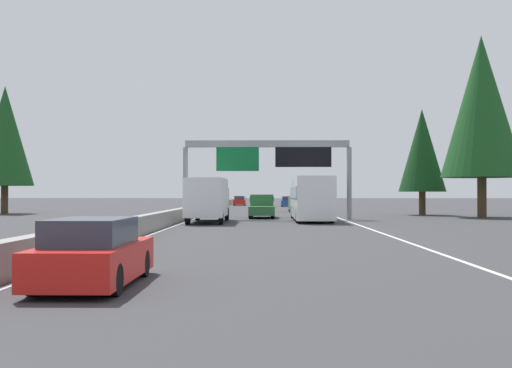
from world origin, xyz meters
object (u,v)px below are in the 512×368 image
object	(u,v)px
sedan_near_right	(287,202)
conifer_left_near	(5,136)
pickup_far_center	(262,206)
sedan_distant_b	(240,201)
sign_gantry_overhead	(270,157)
sedan_mid_right	(93,254)
bus_far_left	(311,197)
minivan_near_center	(299,203)
box_truck_far_right	(208,199)
conifer_right_mid	(422,151)
conifer_right_near	(481,106)

from	to	relation	value
sedan_near_right	conifer_left_near	world-z (taller)	conifer_left_near
pickup_far_center	sedan_distant_b	xyz separation A→B (m)	(48.16, 3.85, -0.23)
sign_gantry_overhead	sedan_mid_right	distance (m)	33.91
sedan_distant_b	conifer_left_near	distance (m)	44.94
sedan_mid_right	sign_gantry_overhead	bearing A→B (deg)	-6.82
sign_gantry_overhead	sedan_near_right	world-z (taller)	sign_gantry_overhead
bus_far_left	minivan_near_center	bearing A→B (deg)	-0.41
box_truck_far_right	sedan_distant_b	bearing A→B (deg)	0.29
bus_far_left	minivan_near_center	size ratio (longest dim) A/B	2.30
bus_far_left	conifer_right_mid	xyz separation A→B (m)	(10.82, -10.77, 4.07)
bus_far_left	conifer_left_near	bearing A→B (deg)	64.21
bus_far_left	box_truck_far_right	distance (m)	7.85
pickup_far_center	sedan_near_right	world-z (taller)	pickup_far_center
conifer_right_near	bus_far_left	bearing A→B (deg)	110.14
sedan_near_right	box_truck_far_right	xyz separation A→B (m)	(-47.86, 6.97, 0.93)
sign_gantry_overhead	minivan_near_center	world-z (taller)	sign_gantry_overhead
sedan_near_right	bus_far_left	bearing A→B (deg)	-179.79
sign_gantry_overhead	conifer_right_mid	bearing A→B (deg)	-55.95
conifer_right_near	conifer_left_near	size ratio (longest dim) A/B	1.21
conifer_right_mid	sedan_near_right	bearing A→B (deg)	17.94
sedan_mid_right	conifer_right_near	bearing A→B (deg)	-29.66
minivan_near_center	sedan_distant_b	bearing A→B (deg)	12.76
sign_gantry_overhead	box_truck_far_right	distance (m)	7.08
sedan_mid_right	conifer_right_near	distance (m)	43.48
sedan_near_right	conifer_right_mid	distance (m)	35.86
sedan_near_right	minivan_near_center	size ratio (longest dim) A/B	0.88
sedan_mid_right	sedan_distant_b	size ratio (longest dim) A/B	1.00
sedan_near_right	sedan_distant_b	world-z (taller)	same
bus_far_left	minivan_near_center	xyz separation A→B (m)	(19.52, -0.14, -0.77)
bus_far_left	conifer_right_mid	size ratio (longest dim) A/B	1.21
conifer_left_near	sedan_distant_b	bearing A→B (deg)	-27.72
sign_gantry_overhead	bus_far_left	world-z (taller)	sign_gantry_overhead
bus_far_left	minivan_near_center	world-z (taller)	bus_far_left
pickup_far_center	box_truck_far_right	world-z (taller)	box_truck_far_right
pickup_far_center	minivan_near_center	size ratio (longest dim) A/B	1.12
sign_gantry_overhead	conifer_left_near	size ratio (longest dim) A/B	1.04
box_truck_far_right	conifer_right_mid	size ratio (longest dim) A/B	0.89
bus_far_left	sedan_distant_b	bearing A→B (deg)	7.99
pickup_far_center	conifer_right_near	xyz separation A→B (m)	(0.45, -17.72, 8.05)
box_truck_far_right	conifer_right_near	distance (m)	24.06
sign_gantry_overhead	sedan_distant_b	bearing A→B (deg)	4.96
bus_far_left	sedan_mid_right	bearing A→B (deg)	167.68
bus_far_left	sedan_near_right	size ratio (longest dim) A/B	2.61
pickup_far_center	conifer_right_near	world-z (taller)	conifer_right_near
sedan_mid_right	conifer_left_near	bearing A→B (deg)	24.92
sedan_mid_right	sedan_distant_b	world-z (taller)	same
sedan_mid_right	sedan_near_right	bearing A→B (deg)	-5.08
conifer_right_near	minivan_near_center	bearing A→B (deg)	44.38
minivan_near_center	sign_gantry_overhead	bearing A→B (deg)	170.20
sedan_mid_right	minivan_near_center	size ratio (longest dim) A/B	0.88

